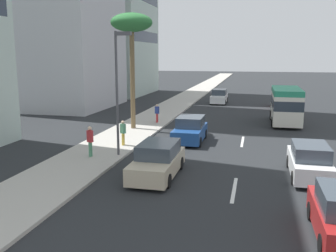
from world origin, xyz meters
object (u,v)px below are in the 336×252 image
Objects in this scene: car_lead at (219,97)px; street_lamp at (118,80)px; car_fifth at (158,161)px; car_seventh at (281,101)px; minibus_second at (286,104)px; car_third at (190,130)px; palm_tree at (132,26)px; car_fourth at (309,161)px; pedestrian_near_lamp at (90,140)px; pedestrian_by_tree at (123,132)px; pedestrian_mid_block at (157,112)px.

street_lamp is at bearing -6.89° from car_lead.
car_seventh is (26.74, -7.29, -0.01)m from car_fifth.
minibus_second is 0.90× the size of street_lamp.
palm_tree reaches higher than car_third.
car_fifth is (-16.17, 7.03, -0.89)m from minibus_second.
palm_tree is at bearing 52.58° from car_fourth.
car_lead is 2.56× the size of pedestrian_near_lamp.
minibus_second is at bearing 72.25° from pedestrian_by_tree.
pedestrian_mid_block is (13.53, 3.61, 0.22)m from car_fifth.
pedestrian_near_lamp is 11.48m from pedestrian_mid_block.
palm_tree is (9.12, 11.91, 7.13)m from car_fourth.
car_lead is 2.81× the size of pedestrian_by_tree.
car_fourth is 16.11m from pedestrian_mid_block.
pedestrian_mid_block is at bearing 140.49° from car_seventh.
pedestrian_near_lamp is at bearing 154.50° from car_seventh.
pedestrian_mid_block is 0.22× the size of street_lamp.
car_seventh is (-2.05, -7.11, -0.04)m from car_lead.
car_lead is at bearing 28.46° from minibus_second.
pedestrian_mid_block is (5.83, 3.86, 0.20)m from car_third.
car_lead is 21.10m from car_third.
pedestrian_by_tree reaches higher than car_fourth.
minibus_second is at bearing 0.44° from car_fourth.
street_lamp reaches higher than car_third.
minibus_second reaches higher than car_fourth.
street_lamp is at bearing 156.82° from car_seventh.
car_lead is at bearing -179.79° from car_third.
minibus_second is 1.40× the size of car_fourth.
car_third is 2.65× the size of pedestrian_by_tree.
palm_tree is at bearing -155.82° from car_fifth.
car_lead is 27.12m from pedestrian_near_lamp.
car_third is at bearing -103.89° from pedestrian_near_lamp.
car_lead is at bearing 179.64° from car_fifth.
pedestrian_near_lamp is at bearing 87.26° from car_fourth.
car_fourth is (-14.65, -0.11, -0.89)m from minibus_second.
pedestrian_mid_block is 11.29m from street_lamp.
car_lead is at bearing -15.26° from palm_tree.
car_third is 9.19m from palm_tree.
street_lamp is (-13.38, 9.99, 2.75)m from minibus_second.
pedestrian_near_lamp reaches higher than car_fifth.
minibus_second is 3.60× the size of pedestrian_near_lamp.
car_lead is 14.39m from minibus_second.
car_fifth is (-28.80, 0.18, -0.02)m from car_lead.
car_lead is at bearing 95.29° from pedestrian_mid_block.
palm_tree is at bearing -120.26° from car_third.
pedestrian_near_lamp is 10.94m from palm_tree.
car_seventh is at bearing -1.45° from minibus_second.
minibus_second is 10.62m from car_seventh.
pedestrian_by_tree reaches higher than pedestrian_mid_block.
car_lead and car_third have the same top height.
palm_tree is (-2.89, 1.17, 6.91)m from pedestrian_mid_block.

